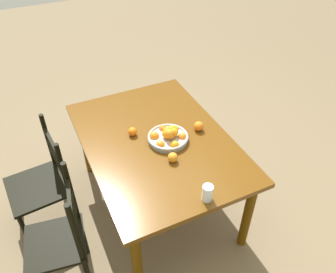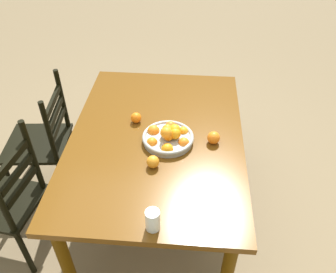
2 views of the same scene
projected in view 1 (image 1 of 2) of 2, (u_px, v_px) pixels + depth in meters
ground_plane at (158, 202)px, 3.12m from camera, size 12.00×12.00×0.00m
dining_table at (157, 148)px, 2.69m from camera, size 1.53×1.08×0.76m
chair_near_window at (62, 240)px, 2.28m from camera, size 0.45×0.45×1.00m
chair_by_cabinet at (43, 183)px, 2.70m from camera, size 0.49×0.49×0.94m
fruit_bowl at (168, 136)px, 2.60m from camera, size 0.32×0.32×0.14m
orange_loose_0 at (199, 126)px, 2.70m from camera, size 0.08×0.08×0.08m
orange_loose_1 at (132, 132)px, 2.65m from camera, size 0.07×0.07×0.07m
orange_loose_2 at (173, 157)px, 2.42m from camera, size 0.07×0.07×0.07m
drinking_glass at (208, 193)px, 2.14m from camera, size 0.07×0.07×0.12m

